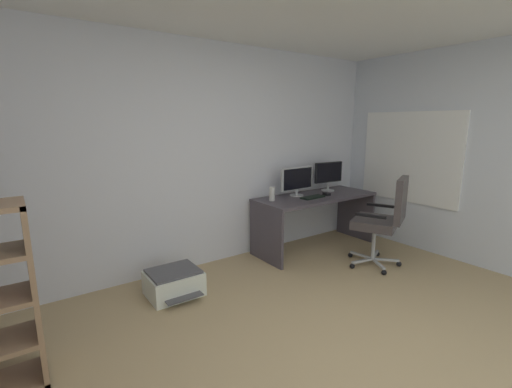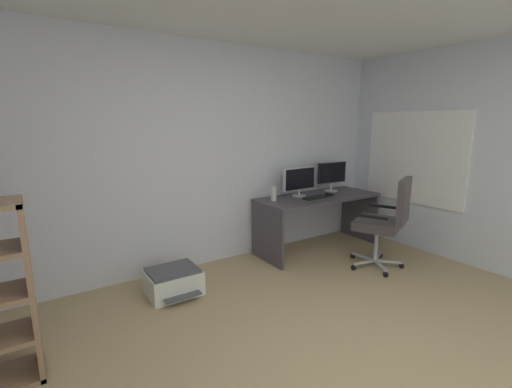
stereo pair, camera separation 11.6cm
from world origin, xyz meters
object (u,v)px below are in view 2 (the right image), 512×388
monitor_secondary (332,174)px  keyboard (315,198)px  office_chair (387,218)px  desktop_speaker (274,194)px  printer (173,281)px  monitor_main (299,180)px  desk (318,209)px  computer_mouse (329,194)px

monitor_secondary → keyboard: (-0.51, -0.22, -0.23)m
office_chair → desktop_speaker: bearing=131.3°
printer → monitor_main: bearing=8.8°
desk → desktop_speaker: desktop_speaker is taller
desk → office_chair: size_ratio=1.57×
monitor_main → keyboard: 0.31m
keyboard → office_chair: bearing=-70.9°
desktop_speaker → office_chair: size_ratio=0.16×
desktop_speaker → printer: desktop_speaker is taller
computer_mouse → desktop_speaker: (-0.79, 0.16, 0.07)m
monitor_secondary → keyboard: bearing=-156.6°
office_chair → monitor_secondary: bearing=81.0°
monitor_main → office_chair: monitor_main is taller
keyboard → desktop_speaker: 0.56m
monitor_main → keyboard: monitor_main is taller
monitor_secondary → computer_mouse: (-0.24, -0.21, -0.22)m
keyboard → printer: 2.01m
desktop_speaker → office_chair: 1.33m
computer_mouse → desktop_speaker: 0.81m
computer_mouse → monitor_main: bearing=156.7°
monitor_main → computer_mouse: monitor_main is taller
keyboard → printer: bearing=178.2°
monitor_main → printer: (-1.84, -0.28, -0.81)m
desk → computer_mouse: (0.13, -0.07, 0.19)m
monitor_secondary → office_chair: (-0.16, -1.04, -0.36)m
monitor_secondary → office_chair: monitor_secondary is taller
monitor_secondary → office_chair: size_ratio=0.44×
desktop_speaker → printer: bearing=-170.3°
monitor_main → keyboard: size_ratio=1.56×
desk → desktop_speaker: (-0.66, 0.09, 0.26)m
computer_mouse → desk: bearing=159.4°
desk → monitor_secondary: size_ratio=3.56×
desktop_speaker → monitor_secondary: bearing=2.6°
desk → monitor_main: 0.46m
monitor_main → monitor_secondary: monitor_secondary is taller
monitor_main → computer_mouse: 0.44m
printer → keyboard: bearing=1.9°
monitor_secondary → desktop_speaker: 1.04m
desktop_speaker → monitor_main: bearing=6.1°
keyboard → computer_mouse: size_ratio=3.40×
desktop_speaker → printer: (-1.39, -0.24, -0.68)m
desktop_speaker → office_chair: (0.87, -0.99, -0.20)m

